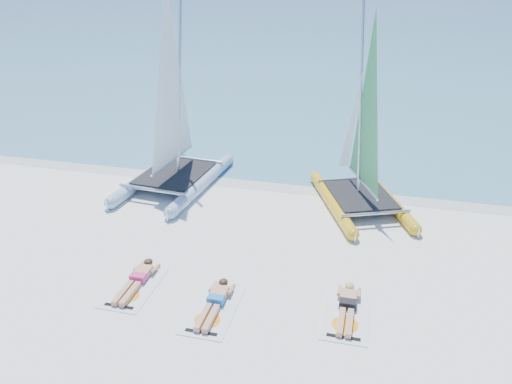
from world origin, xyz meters
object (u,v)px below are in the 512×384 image
catamaran_yellow (360,142)px  sunbather_c (347,305)px  sunbather_b (215,301)px  towel_b (213,310)px  catamaran_blue (172,125)px  sunbather_a (137,279)px  towel_a (134,287)px  towel_c (346,315)px

catamaran_yellow → sunbather_c: (0.20, -5.73, -1.84)m
sunbather_c → sunbather_b: bearing=-169.0°
catamaran_yellow → towel_b: 7.28m
catamaran_blue → sunbather_b: catamaran_blue is taller
towel_b → sunbather_c: sunbather_c is taller
towel_b → sunbather_a: bearing=164.8°
towel_a → towel_b: bearing=-10.2°
towel_a → towel_c: bearing=2.2°
towel_a → towel_c: (4.95, 0.19, 0.00)m
catamaran_blue → catamaran_yellow: catamaran_blue is taller
towel_a → sunbather_b: sunbather_b is taller
catamaran_yellow → sunbather_a: (-4.75, -5.92, -1.84)m
sunbather_b → towel_c: bearing=7.3°
towel_a → sunbather_a: sunbather_a is taller
towel_a → sunbather_b: bearing=-4.9°
sunbather_a → sunbather_b: same height
towel_a → sunbather_c: sunbather_c is taller
sunbather_c → catamaran_yellow: bearing=92.0°
catamaran_yellow → towel_a: size_ratio=3.36×
catamaran_blue → sunbather_b: bearing=-55.9°
catamaran_blue → catamaran_yellow: bearing=6.8°
sunbather_a → catamaran_yellow: bearing=51.3°
towel_b → sunbather_c: size_ratio=1.07×
towel_c → catamaran_yellow: bearing=92.0°
towel_a → catamaran_yellow: bearing=52.2°
catamaran_blue → towel_a: catamaran_blue is taller
sunbather_c → towel_a: bearing=-175.6°
catamaran_yellow → towel_c: size_ratio=3.36×
towel_a → towel_c: same height
catamaran_blue → catamaran_yellow: size_ratio=1.13×
catamaran_blue → sunbather_a: bearing=-72.0°
towel_c → sunbather_c: size_ratio=1.07×
catamaran_blue → towel_b: (3.40, -6.28, -2.09)m
catamaran_yellow → towel_b: (-2.68, -6.48, -1.95)m
catamaran_blue → catamaran_yellow: (6.08, 0.20, -0.14)m
catamaran_yellow → towel_a: 7.98m
catamaran_yellow → sunbather_c: catamaran_yellow is taller
sunbather_b → towel_c: size_ratio=0.93×
towel_c → sunbather_c: 0.22m
sunbather_b → sunbather_c: 2.93m
catamaran_yellow → sunbather_b: (-2.68, -6.29, -1.84)m
catamaran_yellow → sunbather_a: size_ratio=3.60×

